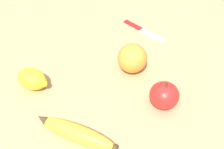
# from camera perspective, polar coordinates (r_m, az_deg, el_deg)

# --- Properties ---
(ground_plane) EXTENTS (3.00, 3.00, 0.00)m
(ground_plane) POSITION_cam_1_polar(r_m,az_deg,el_deg) (0.69, 2.87, -3.73)
(ground_plane) COLOR tan
(banana) EXTENTS (0.15, 0.17, 0.04)m
(banana) POSITION_cam_1_polar(r_m,az_deg,el_deg) (0.60, -7.88, -12.36)
(banana) COLOR gold
(banana) RESTS_ON ground_plane
(orange) EXTENTS (0.08, 0.08, 0.08)m
(orange) POSITION_cam_1_polar(r_m,az_deg,el_deg) (0.72, 4.45, 3.54)
(orange) COLOR orange
(orange) RESTS_ON ground_plane
(apple) EXTENTS (0.07, 0.07, 0.08)m
(apple) POSITION_cam_1_polar(r_m,az_deg,el_deg) (0.65, 11.31, -4.45)
(apple) COLOR red
(apple) RESTS_ON ground_plane
(lemon) EXTENTS (0.09, 0.10, 0.06)m
(lemon) POSITION_cam_1_polar(r_m,az_deg,el_deg) (0.71, -16.97, -0.95)
(lemon) COLOR yellow
(lemon) RESTS_ON ground_plane
(paring_knife) EXTENTS (0.07, 0.16, 0.01)m
(paring_knife) POSITION_cam_1_polar(r_m,az_deg,el_deg) (0.89, 6.56, 9.69)
(paring_knife) COLOR silver
(paring_knife) RESTS_ON ground_plane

